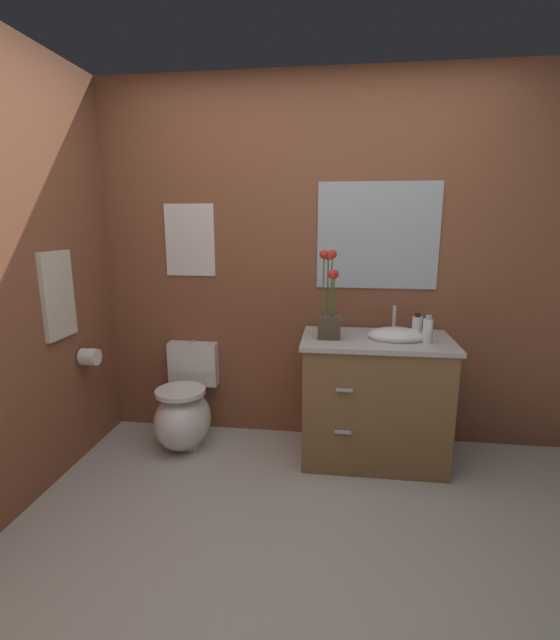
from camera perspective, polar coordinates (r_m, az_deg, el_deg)
The scene contains 12 objects.
ground_plane at distance 2.25m, azimuth 1.69°, elevation -30.87°, with size 10.06×10.06×0.00m, color #B2ADA3.
wall_back at distance 3.11m, azimuth 8.26°, elevation 6.95°, with size 4.70×0.05×2.50m, color brown.
wall_left at distance 2.68m, azimuth -31.81°, elevation 4.32°, with size 0.05×4.05×2.50m, color brown.
toilet at distance 3.26m, azimuth -12.09°, elevation -11.33°, with size 0.38×0.59×0.69m.
vanity_cabinet at distance 3.00m, azimuth 12.00°, elevation -9.68°, with size 0.94×0.56×1.01m.
flower_vase at distance 2.80m, azimuth 6.37°, elevation 1.15°, with size 0.14×0.14×0.55m.
soap_bottle at distance 2.99m, azimuth 17.15°, elevation -0.69°, with size 0.06×0.06×0.15m.
lotion_bottle at distance 2.83m, azimuth 18.39°, elevation -1.27°, with size 0.06×0.06×0.17m.
wall_poster at distance 3.24m, azimuth -11.47°, elevation 9.98°, with size 0.35×0.01×0.50m, color silver.
wall_mirror at distance 3.08m, azimuth 12.40°, elevation 10.46°, with size 0.80×0.01×0.70m, color #B2BCC6.
hanging_towel at distance 2.96m, azimuth -26.56°, elevation 2.86°, with size 0.03×0.28×0.52m, color beige.
toilet_paper_roll at distance 3.17m, azimuth -23.18°, elevation -4.35°, with size 0.11×0.11×0.11m, color white.
Camera 1 is at (0.15, -1.63, 1.55)m, focal length 24.99 mm.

